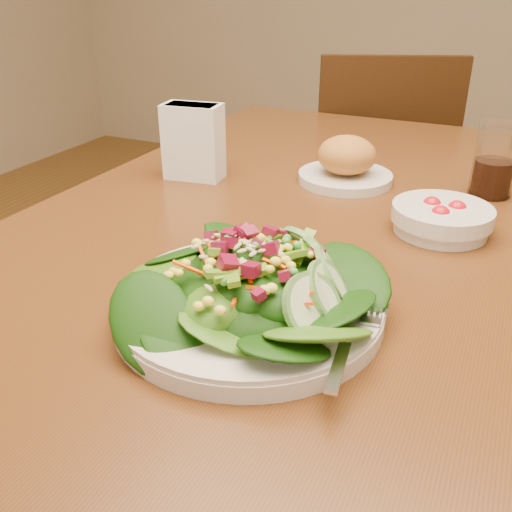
% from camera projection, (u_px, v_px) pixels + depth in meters
% --- Properties ---
extents(dining_table, '(0.90, 1.40, 0.75)m').
position_uv_depth(dining_table, '(316.00, 274.00, 0.95)').
color(dining_table, '#552B14').
rests_on(dining_table, ground_plane).
extents(chair_far, '(0.54, 0.54, 0.90)m').
position_uv_depth(chair_far, '(375.00, 190.00, 1.80)').
color(chair_far, black).
rests_on(chair_far, ground_plane).
extents(salad_plate, '(0.31, 0.30, 0.09)m').
position_uv_depth(salad_plate, '(257.00, 291.00, 0.63)').
color(salad_plate, beige).
rests_on(salad_plate, dining_table).
extents(bread_plate, '(0.17, 0.17, 0.09)m').
position_uv_depth(bread_plate, '(346.00, 164.00, 1.04)').
color(bread_plate, beige).
rests_on(bread_plate, dining_table).
extents(tomato_bowl, '(0.15, 0.15, 0.05)m').
position_uv_depth(tomato_bowl, '(441.00, 218.00, 0.84)').
color(tomato_bowl, beige).
rests_on(tomato_bowl, dining_table).
extents(drinking_glass, '(0.07, 0.07, 0.12)m').
position_uv_depth(drinking_glass, '(494.00, 165.00, 0.97)').
color(drinking_glass, silver).
rests_on(drinking_glass, dining_table).
extents(napkin_holder, '(0.11, 0.07, 0.14)m').
position_uv_depth(napkin_holder, '(193.00, 140.00, 1.04)').
color(napkin_holder, white).
rests_on(napkin_holder, dining_table).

